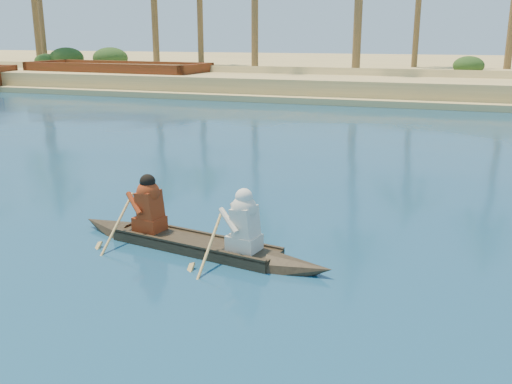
% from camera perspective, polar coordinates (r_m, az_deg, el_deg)
% --- Properties ---
extents(sandy_embankment, '(150.00, 51.00, 1.50)m').
position_cam_1_polar(sandy_embankment, '(58.13, 7.80, 12.00)').
color(sandy_embankment, '#DCC07C').
rests_on(sandy_embankment, ground).
extents(shrub_cluster, '(100.00, 6.00, 2.40)m').
position_cam_1_polar(shrub_cluster, '(43.18, 3.51, 11.87)').
color(shrub_cluster, '#1C3C16').
rests_on(shrub_cluster, ground).
extents(canoe, '(5.53, 1.66, 1.51)m').
position_cam_1_polar(canoe, '(10.64, -6.14, -4.27)').
color(canoe, '#382D1F').
rests_on(canoe, ground).
extents(barge_mid, '(13.97, 5.53, 2.28)m').
position_cam_1_polar(barge_mid, '(44.09, -13.67, 11.02)').
color(barge_mid, maroon).
rests_on(barge_mid, ground).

